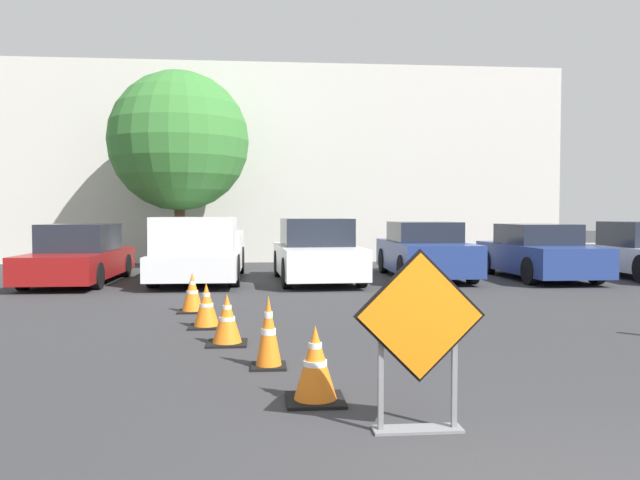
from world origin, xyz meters
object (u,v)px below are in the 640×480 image
at_px(parked_car_nearest, 79,256).
at_px(parked_car_second, 316,253).
at_px(traffic_cone_fourth, 206,306).
at_px(parked_car_fourth, 538,253).
at_px(traffic_cone_third, 227,320).
at_px(pickup_truck, 200,252).
at_px(parked_car_third, 424,251).
at_px(traffic_cone_nearest, 315,365).
at_px(traffic_cone_second, 269,332).
at_px(traffic_cone_fifth, 192,293).
at_px(road_closed_sign, 419,333).

xyz_separation_m(parked_car_nearest, parked_car_second, (5.80, -0.26, 0.07)).
height_order(traffic_cone_fourth, parked_car_fourth, parked_car_fourth).
relative_size(parked_car_second, parked_car_fourth, 1.01).
bearing_deg(traffic_cone_third, parked_car_nearest, 117.80).
distance_m(pickup_truck, parked_car_third, 5.82).
height_order(traffic_cone_nearest, parked_car_third, parked_car_third).
xyz_separation_m(traffic_cone_third, parked_car_third, (4.68, 8.04, 0.38)).
bearing_deg(traffic_cone_fourth, parked_car_second, 70.74).
bearing_deg(traffic_cone_third, parked_car_third, 59.80).
xyz_separation_m(traffic_cone_nearest, traffic_cone_second, (-0.41, 1.28, 0.05)).
relative_size(traffic_cone_nearest, traffic_cone_fifth, 1.00).
relative_size(pickup_truck, parked_car_second, 1.24).
relative_size(pickup_truck, parked_car_third, 1.18).
relative_size(traffic_cone_fourth, pickup_truck, 0.12).
xyz_separation_m(traffic_cone_third, parked_car_fourth, (7.58, 7.57, 0.35)).
bearing_deg(pickup_truck, traffic_cone_fifth, 94.28).
distance_m(traffic_cone_nearest, traffic_cone_second, 1.34).
bearing_deg(parked_car_nearest, pickup_truck, -179.23).
height_order(traffic_cone_fourth, pickup_truck, pickup_truck).
bearing_deg(traffic_cone_fourth, traffic_cone_second, -70.23).
relative_size(road_closed_sign, parked_car_second, 0.32).
xyz_separation_m(traffic_cone_second, traffic_cone_fourth, (-0.90, 2.50, -0.07)).
distance_m(traffic_cone_second, pickup_truck, 9.10).
xyz_separation_m(traffic_cone_nearest, traffic_cone_third, (-0.93, 2.54, -0.02)).
relative_size(parked_car_nearest, parked_car_fourth, 1.05).
xyz_separation_m(traffic_cone_nearest, parked_car_second, (0.84, 9.93, 0.39)).
xyz_separation_m(traffic_cone_fifth, pickup_truck, (-0.38, 4.96, 0.39)).
xyz_separation_m(road_closed_sign, pickup_truck, (-2.78, 11.08, -0.04)).
xyz_separation_m(traffic_cone_fifth, parked_car_fourth, (8.33, 4.84, 0.33)).
distance_m(traffic_cone_nearest, traffic_cone_fifth, 5.53).
bearing_deg(pickup_truck, parked_car_third, -176.61).
bearing_deg(pickup_truck, traffic_cone_second, 100.36).
bearing_deg(traffic_cone_fifth, traffic_cone_nearest, -72.33).
relative_size(traffic_cone_fifth, parked_car_second, 0.15).
relative_size(traffic_cone_nearest, traffic_cone_third, 1.05).
distance_m(road_closed_sign, traffic_cone_fifth, 6.60).
bearing_deg(parked_car_fourth, parked_car_second, 1.50).
bearing_deg(parked_car_nearest, traffic_cone_second, 117.19).
bearing_deg(traffic_cone_fifth, parked_car_nearest, 123.69).
xyz_separation_m(traffic_cone_nearest, parked_car_third, (3.75, 10.58, 0.36)).
bearing_deg(parked_car_fourth, traffic_cone_nearest, 56.39).
height_order(traffic_cone_second, parked_car_third, parked_car_third).
bearing_deg(parked_car_third, traffic_cone_third, 61.32).
xyz_separation_m(traffic_cone_nearest, pickup_truck, (-2.06, 10.22, 0.39)).
bearing_deg(traffic_cone_nearest, traffic_cone_second, 107.62).
bearing_deg(traffic_cone_fourth, traffic_cone_fifth, 104.07).
height_order(traffic_cone_nearest, traffic_cone_second, traffic_cone_second).
height_order(road_closed_sign, traffic_cone_nearest, road_closed_sign).
distance_m(road_closed_sign, parked_car_second, 10.79).
height_order(traffic_cone_second, traffic_cone_fourth, traffic_cone_second).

